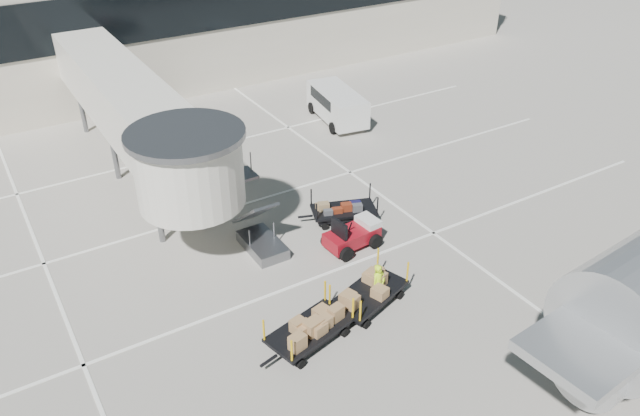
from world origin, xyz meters
The scene contains 10 objects.
ground centered at (0.00, 0.00, 0.00)m, with size 140.00×140.00×0.00m, color #BBB4A7.
lane_markings centered at (-0.67, 9.33, 0.01)m, with size 40.00×30.00×0.02m.
terminal centered at (-0.35, 29.94, 4.11)m, with size 64.00×12.11×15.20m.
jet_bridge centered at (-3.97, 12.26, 4.28)m, with size 5.70×20.40×6.03m.
baggage_tug centered at (2.19, 3.10, 0.60)m, with size 2.63×1.80×1.66m.
suitcase_cart centered at (3.05, 5.22, 0.50)m, with size 3.79×2.47×1.47m.
box_cart_near centered at (0.35, -0.55, 0.61)m, with size 4.05×2.54×1.56m.
box_cart_far centered at (-2.57, -1.07, 0.63)m, with size 4.04×2.31×1.55m.
ground_worker centered at (0.88, -0.60, 0.89)m, with size 0.65×0.43×1.78m, color #CCFF1A.
minivan centered at (9.23, 15.47, 1.19)m, with size 2.94×5.50×1.98m.
Camera 1 is at (-11.13, -15.82, 16.24)m, focal length 35.00 mm.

